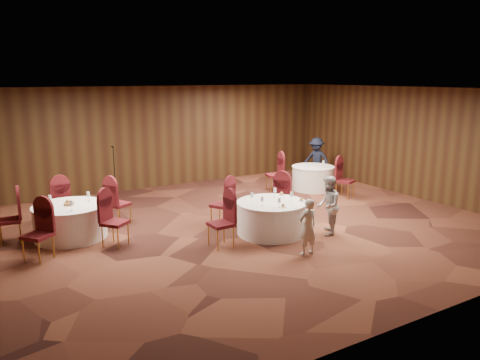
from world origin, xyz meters
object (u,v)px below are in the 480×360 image
woman_a (308,227)px  man_c (316,159)px  table_left (70,221)px  table_main (271,217)px  woman_b (328,206)px  table_right (313,178)px  mic_stand (115,186)px

woman_a → man_c: (4.52, 5.18, 0.16)m
table_left → table_main: bearing=-27.1°
woman_b → man_c: 5.56m
woman_a → man_c: 6.87m
table_main → woman_b: (1.06, -0.69, 0.29)m
woman_b → table_right: bearing=-173.1°
table_left → mic_stand: bearing=55.4°
table_main → mic_stand: mic_stand is taller
mic_stand → woman_a: size_ratio=1.39×
table_left → woman_a: 5.18m
table_left → mic_stand: 3.01m
woman_a → woman_b: (1.16, 0.74, 0.09)m
table_main → table_right: 4.52m
table_main → table_right: same height
woman_a → man_c: bearing=-131.5°
woman_a → man_c: size_ratio=0.78×
table_main → woman_b: size_ratio=1.17×
mic_stand → table_main: bearing=-63.5°
table_left → mic_stand: (1.71, 2.48, 0.09)m
table_right → table_left: bearing=-173.8°
man_c → table_right: bearing=-69.5°
table_right → woman_b: woman_b is taller
table_right → woman_a: woman_a is taller
table_left → man_c: 8.55m
table_right → woman_b: (-2.46, -3.52, 0.29)m
table_main → woman_b: woman_b is taller
woman_b → man_c: size_ratio=0.90×
man_c → mic_stand: bearing=-121.7°
man_c → woman_a: bearing=-66.4°
table_right → table_main: bearing=-141.1°
table_main → table_left: (-3.96, 2.03, 0.00)m
woman_a → table_main: bearing=-94.7°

